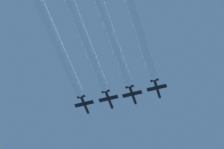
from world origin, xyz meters
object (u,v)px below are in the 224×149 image
Objects in this scene: jet_far_left at (85,105)px; jet_inner_left at (109,100)px; jet_inner_right at (157,89)px; jet_center at (133,95)px.

jet_inner_left is (11.52, 0.10, -0.15)m from jet_far_left.
jet_inner_left reaches higher than jet_inner_right.
jet_far_left is at bearing -178.52° from jet_center.
jet_far_left is 1.00× the size of jet_inner_left.
jet_center is 11.35m from jet_inner_right.
jet_inner_left reaches higher than jet_center.
jet_far_left is 22.44m from jet_center.
jet_center is at bearing 2.50° from jet_inner_left.
jet_inner_left is at bearing 0.51° from jet_far_left.
jet_center is at bearing 1.48° from jet_far_left.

